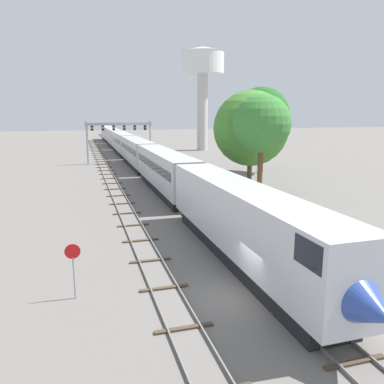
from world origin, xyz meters
TOP-DOWN VIEW (x-y plane):
  - ground_plane at (0.00, 0.00)m, footprint 400.00×400.00m
  - track_main at (2.00, 60.00)m, footprint 2.60×200.00m
  - track_near at (-3.50, 40.00)m, footprint 2.60×160.00m
  - passenger_train at (2.00, 60.82)m, footprint 3.04×134.02m
  - signal_gantry at (-0.25, 54.79)m, footprint 12.10×0.49m
  - water_tower at (22.36, 75.14)m, footprint 10.47×10.47m
  - stop_sign at (-8.00, 2.24)m, footprint 0.76×0.08m
  - trackside_tree_left at (10.51, 19.17)m, footprint 5.94×5.94m
  - trackside_tree_mid at (12.22, 25.36)m, footprint 8.90×8.90m
  - trackside_tree_right at (19.47, 37.20)m, footprint 8.42×8.42m

SIDE VIEW (x-z plane):
  - ground_plane at x=0.00m, z-range 0.00..0.00m
  - track_main at x=2.00m, z-range -0.01..0.15m
  - track_near at x=-3.50m, z-range -0.01..0.15m
  - stop_sign at x=-8.00m, z-range 0.43..3.31m
  - passenger_train at x=2.00m, z-range 0.21..5.01m
  - signal_gantry at x=-0.25m, z-range 1.87..9.70m
  - trackside_tree_mid at x=12.22m, z-range 1.45..13.28m
  - trackside_tree_left at x=10.51m, z-range 2.52..13.59m
  - trackside_tree_right at x=19.47m, z-range 2.32..15.42m
  - water_tower at x=22.36m, z-range 7.33..32.16m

